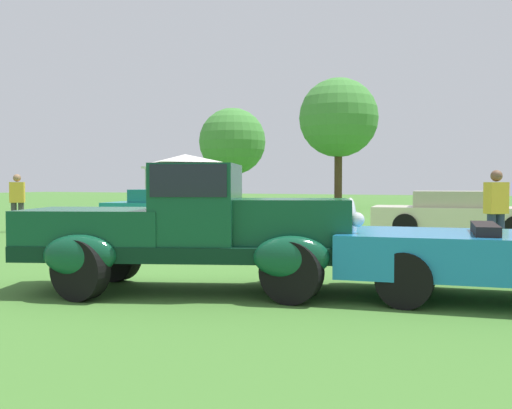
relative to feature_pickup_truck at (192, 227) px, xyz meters
name	(u,v)px	position (x,y,z in m)	size (l,w,h in m)	color
ground_plane	(172,285)	(-0.51, 0.29, -0.87)	(120.00, 120.00, 0.00)	#42752D
feature_pickup_truck	(192,227)	(0.00, 0.00, 0.00)	(4.59, 2.91, 1.70)	black
show_car_teal	(164,209)	(-6.62, 9.43, -0.27)	(4.07, 2.36, 1.22)	teal
show_car_cream	(457,214)	(2.40, 9.72, -0.27)	(4.64, 2.24, 1.22)	beige
spectator_near_truck	(496,211)	(3.54, 5.32, 0.05)	(0.46, 0.44, 1.69)	#283351
spectator_between_cars	(17,201)	(-9.50, 6.08, 0.05)	(0.46, 0.43, 1.69)	#383838
canopy_tent_left_field	(185,161)	(-9.97, 16.28, 1.56)	(2.81, 2.81, 2.71)	#B7B7BC
treeline_far_left	(232,142)	(-14.57, 30.19, 3.39)	(4.62, 4.62, 6.59)	brown
treeline_mid_left	(339,118)	(-5.70, 25.92, 4.22)	(4.48, 4.48, 7.35)	#47331E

